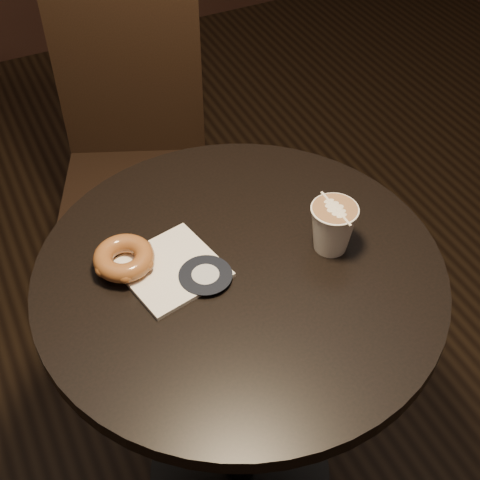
# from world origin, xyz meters

# --- Properties ---
(cafe_table) EXTENTS (0.70, 0.70, 0.75)m
(cafe_table) POSITION_xyz_m (0.00, 0.00, 0.55)
(cafe_table) COLOR black
(cafe_table) RESTS_ON ground
(chair) EXTENTS (0.49, 0.49, 0.94)m
(chair) POSITION_xyz_m (0.04, 0.72, 0.53)
(chair) COLOR black
(chair) RESTS_ON ground
(pastry_bag) EXTENTS (0.18, 0.18, 0.01)m
(pastry_bag) POSITION_xyz_m (-0.11, 0.05, 0.75)
(pastry_bag) COLOR white
(pastry_bag) RESTS_ON cafe_table
(doughnut) EXTENTS (0.10, 0.10, 0.03)m
(doughnut) POSITION_xyz_m (-0.17, 0.09, 0.77)
(doughnut) COLOR brown
(doughnut) RESTS_ON pastry_bag
(latte_cup) EXTENTS (0.08, 0.08, 0.09)m
(latte_cup) POSITION_xyz_m (0.16, -0.02, 0.80)
(latte_cup) COLOR white
(latte_cup) RESTS_ON cafe_table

